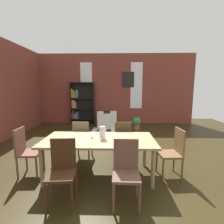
{
  "coord_description": "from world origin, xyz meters",
  "views": [
    {
      "loc": [
        0.23,
        -3.53,
        1.72
      ],
      "look_at": [
        0.1,
        1.8,
        0.93
      ],
      "focal_mm": 26.05,
      "sensor_mm": 36.0,
      "label": 1
    }
  ],
  "objects_px": {
    "vase_on_table": "(102,133)",
    "dining_chair_far_left": "(82,139)",
    "dining_chair_head_left": "(26,150)",
    "dining_chair_near_right": "(126,169)",
    "bookshelf_tall": "(80,103)",
    "dining_chair_far_right": "(122,139)",
    "dining_chair_near_left": "(62,169)",
    "armchair_white": "(106,121)",
    "dining_table": "(99,142)",
    "dining_chair_head_right": "(173,151)",
    "potted_plant_by_shelf": "(137,123)"
  },
  "relations": [
    {
      "from": "vase_on_table",
      "to": "dining_chair_far_left",
      "type": "xyz_separation_m",
      "value": [
        -0.55,
        0.73,
        -0.36
      ]
    },
    {
      "from": "dining_chair_head_left",
      "to": "dining_chair_near_right",
      "type": "relative_size",
      "value": 1.0
    },
    {
      "from": "dining_chair_near_right",
      "to": "bookshelf_tall",
      "type": "distance_m",
      "value": 5.72
    },
    {
      "from": "dining_chair_head_left",
      "to": "dining_chair_near_right",
      "type": "xyz_separation_m",
      "value": [
        1.91,
        -0.72,
        0.0
      ]
    },
    {
      "from": "dining_chair_far_right",
      "to": "dining_chair_near_left",
      "type": "bearing_deg",
      "value": -123.62
    },
    {
      "from": "dining_chair_far_right",
      "to": "armchair_white",
      "type": "bearing_deg",
      "value": 100.19
    },
    {
      "from": "dining_chair_far_right",
      "to": "armchair_white",
      "type": "relative_size",
      "value": 1.05
    },
    {
      "from": "vase_on_table",
      "to": "dining_chair_head_left",
      "type": "bearing_deg",
      "value": -179.84
    },
    {
      "from": "dining_chair_head_left",
      "to": "armchair_white",
      "type": "relative_size",
      "value": 1.05
    },
    {
      "from": "dining_chair_near_left",
      "to": "bookshelf_tall",
      "type": "distance_m",
      "value": 5.49
    },
    {
      "from": "dining_chair_near_left",
      "to": "bookshelf_tall",
      "type": "xyz_separation_m",
      "value": [
        -0.89,
        5.39,
        0.49
      ]
    },
    {
      "from": "dining_table",
      "to": "dining_chair_head_right",
      "type": "distance_m",
      "value": 1.44
    },
    {
      "from": "dining_chair_far_right",
      "to": "dining_chair_far_left",
      "type": "distance_m",
      "value": 0.96
    },
    {
      "from": "dining_chair_far_left",
      "to": "potted_plant_by_shelf",
      "type": "bearing_deg",
      "value": 60.35
    },
    {
      "from": "dining_chair_head_left",
      "to": "armchair_white",
      "type": "height_order",
      "value": "dining_chair_head_left"
    },
    {
      "from": "dining_chair_far_right",
      "to": "dining_chair_near_left",
      "type": "distance_m",
      "value": 1.74
    },
    {
      "from": "dining_chair_near_right",
      "to": "bookshelf_tall",
      "type": "xyz_separation_m",
      "value": [
        -1.85,
        5.39,
        0.49
      ]
    },
    {
      "from": "dining_table",
      "to": "dining_chair_near_left",
      "type": "relative_size",
      "value": 2.23
    },
    {
      "from": "dining_chair_head_right",
      "to": "dining_chair_head_left",
      "type": "xyz_separation_m",
      "value": [
        -2.87,
        -0.01,
        0.0
      ]
    },
    {
      "from": "vase_on_table",
      "to": "dining_chair_far_left",
      "type": "height_order",
      "value": "vase_on_table"
    },
    {
      "from": "dining_table",
      "to": "dining_chair_far_right",
      "type": "height_order",
      "value": "dining_chair_far_right"
    },
    {
      "from": "vase_on_table",
      "to": "potted_plant_by_shelf",
      "type": "relative_size",
      "value": 0.48
    },
    {
      "from": "dining_chair_head_right",
      "to": "armchair_white",
      "type": "relative_size",
      "value": 1.05
    },
    {
      "from": "dining_table",
      "to": "vase_on_table",
      "type": "bearing_deg",
      "value": 0.0
    },
    {
      "from": "dining_chair_head_right",
      "to": "dining_chair_head_left",
      "type": "height_order",
      "value": "same"
    },
    {
      "from": "dining_chair_near_right",
      "to": "dining_table",
      "type": "bearing_deg",
      "value": 123.41
    },
    {
      "from": "dining_table",
      "to": "bookshelf_tall",
      "type": "distance_m",
      "value": 4.87
    },
    {
      "from": "dining_chair_head_right",
      "to": "potted_plant_by_shelf",
      "type": "bearing_deg",
      "value": 93.63
    },
    {
      "from": "dining_table",
      "to": "dining_chair_near_left",
      "type": "height_order",
      "value": "dining_chair_near_left"
    },
    {
      "from": "dining_chair_far_left",
      "to": "potted_plant_by_shelf",
      "type": "distance_m",
      "value": 3.41
    },
    {
      "from": "dining_chair_head_left",
      "to": "armchair_white",
      "type": "xyz_separation_m",
      "value": [
        1.34,
        3.95,
        -0.23
      ]
    },
    {
      "from": "dining_chair_near_left",
      "to": "dining_chair_far_right",
      "type": "bearing_deg",
      "value": 56.38
    },
    {
      "from": "dining_chair_far_right",
      "to": "potted_plant_by_shelf",
      "type": "distance_m",
      "value": 3.05
    },
    {
      "from": "dining_table",
      "to": "dining_chair_far_left",
      "type": "distance_m",
      "value": 0.89
    },
    {
      "from": "dining_chair_near_right",
      "to": "dining_chair_far_left",
      "type": "bearing_deg",
      "value": 123.49
    },
    {
      "from": "armchair_white",
      "to": "dining_chair_near_right",
      "type": "bearing_deg",
      "value": -82.97
    },
    {
      "from": "dining_chair_far_right",
      "to": "dining_chair_near_left",
      "type": "height_order",
      "value": "same"
    },
    {
      "from": "vase_on_table",
      "to": "bookshelf_tall",
      "type": "distance_m",
      "value": 4.88
    },
    {
      "from": "dining_chair_near_left",
      "to": "dining_table",
      "type": "bearing_deg",
      "value": 56.32
    },
    {
      "from": "armchair_white",
      "to": "potted_plant_by_shelf",
      "type": "distance_m",
      "value": 1.32
    },
    {
      "from": "vase_on_table",
      "to": "dining_chair_head_left",
      "type": "relative_size",
      "value": 0.25
    },
    {
      "from": "dining_chair_head_right",
      "to": "armchair_white",
      "type": "height_order",
      "value": "dining_chair_head_right"
    },
    {
      "from": "vase_on_table",
      "to": "dining_chair_near_left",
      "type": "relative_size",
      "value": 0.25
    },
    {
      "from": "vase_on_table",
      "to": "dining_chair_far_left",
      "type": "relative_size",
      "value": 0.25
    },
    {
      "from": "dining_chair_near_left",
      "to": "dining_chair_near_right",
      "type": "bearing_deg",
      "value": 0.02
    },
    {
      "from": "dining_chair_near_right",
      "to": "dining_chair_head_right",
      "type": "bearing_deg",
      "value": 37.44
    },
    {
      "from": "dining_chair_far_right",
      "to": "dining_chair_near_left",
      "type": "relative_size",
      "value": 1.0
    },
    {
      "from": "vase_on_table",
      "to": "bookshelf_tall",
      "type": "bearing_deg",
      "value": 107.15
    },
    {
      "from": "bookshelf_tall",
      "to": "potted_plant_by_shelf",
      "type": "xyz_separation_m",
      "value": [
        2.57,
        -0.98,
        -0.73
      ]
    },
    {
      "from": "vase_on_table",
      "to": "potted_plant_by_shelf",
      "type": "xyz_separation_m",
      "value": [
        1.14,
        3.68,
        -0.6
      ]
    }
  ]
}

